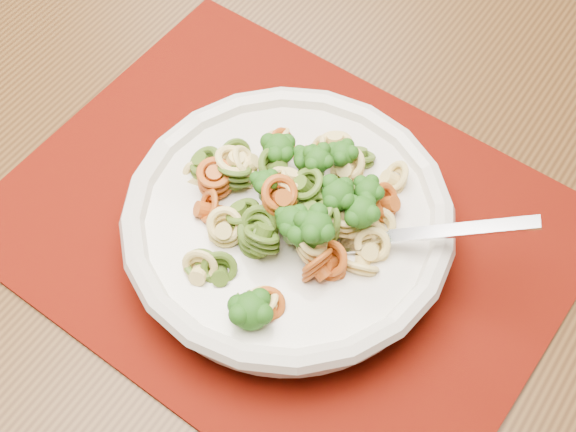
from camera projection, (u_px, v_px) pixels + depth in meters
The scene contains 5 objects.
dining_table at pixel (348, 215), 0.81m from camera, with size 1.31×0.86×0.76m.
placemat at pixel (284, 227), 0.67m from camera, with size 0.45×0.35×0.00m, color #591203.
pasta_bowl at pixel (288, 223), 0.63m from camera, with size 0.26×0.26×0.05m.
pasta_broccoli_heap at pixel (288, 212), 0.62m from camera, with size 0.22×0.22×0.06m, color #E9D473, non-canonical shape.
fork at pixel (357, 240), 0.61m from camera, with size 0.19×0.02×0.01m, color silver, non-canonical shape.
Camera 1 is at (0.48, -0.58, 1.33)m, focal length 50.00 mm.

